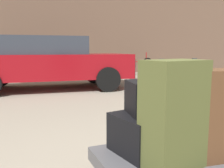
# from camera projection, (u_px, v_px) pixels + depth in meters

# --- Properties ---
(luggage_cart) EXTENTS (1.12, 0.71, 0.34)m
(luggage_cart) POSITION_uv_depth(u_px,v_px,m) (176.00, 163.00, 1.79)
(luggage_cart) COLOR #4C4C51
(luggage_cart) RESTS_ON ground_plane
(suitcase_black_front_left) EXTENTS (0.59, 0.48, 0.28)m
(suitcase_black_front_left) POSITION_uv_depth(u_px,v_px,m) (151.00, 131.00, 1.83)
(suitcase_black_front_left) COLOR black
(suitcase_black_front_left) RESTS_ON luggage_cart
(suitcase_brown_rear_right) EXTENTS (0.45, 0.28, 0.61)m
(suitcase_brown_rear_right) POSITION_uv_depth(u_px,v_px,m) (218.00, 114.00, 1.67)
(suitcase_brown_rear_right) COLOR #51331E
(suitcase_brown_rear_right) RESTS_ON luggage_cart
(suitcase_olive_center) EXTENTS (0.42, 0.31, 0.68)m
(suitcase_olive_center) POSITION_uv_depth(u_px,v_px,m) (173.00, 115.00, 1.53)
(suitcase_olive_center) COLOR #4C5128
(suitcase_olive_center) RESTS_ON luggage_cart
(duffel_bag_black_topmost_pile) EXTENTS (0.38, 0.35, 0.24)m
(duffel_bag_black_topmost_pile) POSITION_uv_depth(u_px,v_px,m) (151.00, 97.00, 1.79)
(duffel_bag_black_topmost_pile) COLOR black
(duffel_bag_black_topmost_pile) RESTS_ON suitcase_black_front_left
(parked_car) EXTENTS (4.48, 2.32, 1.42)m
(parked_car) POSITION_uv_depth(u_px,v_px,m) (47.00, 61.00, 6.65)
(parked_car) COLOR maroon
(parked_car) RESTS_ON ground_plane
(bicycle_leaning) EXTENTS (1.74, 0.41, 0.96)m
(bicycle_leaning) POSITION_uv_depth(u_px,v_px,m) (138.00, 66.00, 10.54)
(bicycle_leaning) COLOR black
(bicycle_leaning) RESTS_ON ground_plane
(bollard_kerb_near) EXTENTS (0.21, 0.21, 0.74)m
(bollard_kerb_near) POSITION_uv_depth(u_px,v_px,m) (132.00, 70.00, 8.58)
(bollard_kerb_near) COLOR #383838
(bollard_kerb_near) RESTS_ON ground_plane
(bollard_kerb_mid) EXTENTS (0.21, 0.21, 0.74)m
(bollard_kerb_mid) POSITION_uv_depth(u_px,v_px,m) (161.00, 69.00, 9.05)
(bollard_kerb_mid) COLOR #383838
(bollard_kerb_mid) RESTS_ON ground_plane
(bollard_kerb_far) EXTENTS (0.21, 0.21, 0.74)m
(bollard_kerb_far) POSITION_uv_depth(u_px,v_px,m) (194.00, 68.00, 9.64)
(bollard_kerb_far) COLOR #383838
(bollard_kerb_far) RESTS_ON ground_plane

